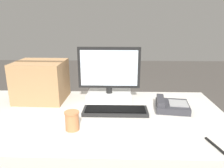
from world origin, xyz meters
TOP-DOWN VIEW (x-y plane):
  - office_desk at (0.00, 0.00)m, footprint 1.80×0.90m
  - monitor at (0.16, 0.29)m, footprint 0.45×0.23m
  - keyboard at (0.21, 0.03)m, footprint 0.41×0.15m
  - desk_phone at (0.57, 0.09)m, footprint 0.23×0.22m
  - paper_cup_right at (-0.01, -0.20)m, footprint 0.08×0.08m
  - spoon at (0.19, -0.25)m, footprint 0.09×0.14m
  - cardboard_box at (-0.33, 0.26)m, footprint 0.35×0.31m
  - pen_marker at (0.68, -0.34)m, footprint 0.04×0.13m

SIDE VIEW (x-z plane):
  - office_desk at x=0.00m, z-range 0.00..0.75m
  - spoon at x=0.19m, z-range 0.75..0.76m
  - pen_marker at x=0.68m, z-range 0.75..0.77m
  - keyboard at x=0.21m, z-range 0.75..0.78m
  - desk_phone at x=0.57m, z-range 0.74..0.82m
  - paper_cup_right at x=-0.01m, z-range 0.75..0.86m
  - monitor at x=0.16m, z-range 0.70..1.08m
  - cardboard_box at x=-0.33m, z-range 0.75..1.04m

